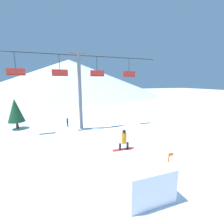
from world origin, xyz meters
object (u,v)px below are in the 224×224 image
at_px(snowboarder, 124,140).
at_px(pine_tree_near, 15,110).
at_px(distant_skier, 67,122).
at_px(snow_ramp, 139,173).
at_px(trail_marker, 169,161).

xyz_separation_m(snowboarder, pine_tree_near, (-9.19, 13.91, -0.04)).
bearing_deg(distant_skier, snow_ramp, -77.16).
relative_size(snowboarder, pine_tree_near, 0.38).
bearing_deg(trail_marker, distant_skier, 114.64).
xyz_separation_m(trail_marker, distant_skier, (-6.07, 13.25, -0.03)).
relative_size(snow_ramp, pine_tree_near, 0.83).
bearing_deg(trail_marker, pine_tree_near, 130.68).
xyz_separation_m(snowboarder, distant_skier, (-2.86, 12.73, -1.83)).
bearing_deg(snowboarder, trail_marker, -9.11).
bearing_deg(pine_tree_near, snowboarder, -56.55).
bearing_deg(snow_ramp, snowboarder, 104.34).
xyz_separation_m(snow_ramp, distant_skier, (-3.21, 14.10, -0.26)).
xyz_separation_m(snow_ramp, pine_tree_near, (-9.54, 15.28, 1.54)).
height_order(snow_ramp, pine_tree_near, pine_tree_near).
height_order(snowboarder, pine_tree_near, pine_tree_near).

